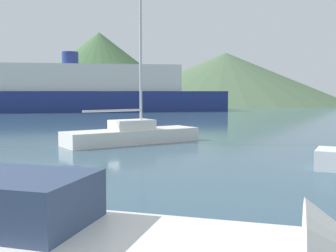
# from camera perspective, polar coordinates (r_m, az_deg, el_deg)

# --- Properties ---
(motorboat_near) EXTENTS (8.51, 4.13, 1.89)m
(motorboat_near) POSITION_cam_1_polar(r_m,az_deg,el_deg) (5.71, -10.64, -16.14)
(motorboat_near) COLOR white
(motorboat_near) RESTS_ON ground_plane
(sailboat_inner) EXTENTS (6.33, 5.01, 6.71)m
(sailboat_inner) POSITION_cam_1_polar(r_m,az_deg,el_deg) (19.64, -4.86, -1.09)
(sailboat_inner) COLOR white
(sailboat_inner) RESTS_ON ground_plane
(ferry_distant) EXTENTS (38.45, 14.35, 7.23)m
(ferry_distant) POSITION_cam_1_polar(r_m,az_deg,el_deg) (53.07, -13.02, 4.64)
(ferry_distant) COLOR navy
(ferry_distant) RESTS_ON ground_plane
(hill_west) EXTENTS (32.80, 32.80, 12.49)m
(hill_west) POSITION_cam_1_polar(r_m,az_deg,el_deg) (73.71, -9.25, 7.61)
(hill_west) COLOR #476B42
(hill_west) RESTS_ON ground_plane
(hill_central) EXTENTS (47.59, 47.59, 10.08)m
(hill_central) POSITION_cam_1_polar(r_m,az_deg,el_deg) (84.88, 7.80, 6.42)
(hill_central) COLOR #4C6647
(hill_central) RESTS_ON ground_plane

